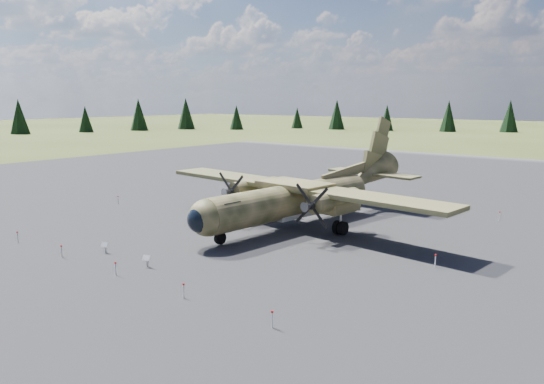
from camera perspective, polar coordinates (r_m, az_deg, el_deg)
The scene contains 7 objects.
ground at distance 43.77m, azimuth -3.44°, elevation -3.93°, with size 500.00×500.00×0.00m, color #5A652D.
apron at distance 51.47m, azimuth 3.98°, elevation -1.83°, with size 120.00×120.00×0.04m, color #525155.
transport_plane at distance 44.65m, azimuth 3.31°, elevation -0.11°, with size 28.52×25.81×9.38m.
info_placard_left at distance 38.45m, azimuth -17.52°, elevation -5.54°, with size 0.54×0.36×0.78m.
info_placard_right at distance 34.63m, azimuth -13.32°, elevation -7.05°, with size 0.54×0.35×0.78m.
barrier_fence at distance 43.90m, azimuth -3.97°, elevation -3.21°, with size 33.12×29.62×0.85m.
treeline at distance 51.42m, azimuth 4.77°, elevation 3.62°, with size 306.14×311.36×11.00m.
Camera 1 is at (28.32, -31.68, 10.49)m, focal length 35.00 mm.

